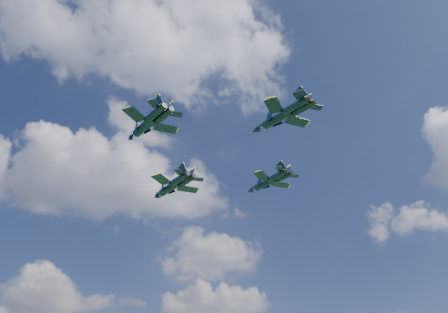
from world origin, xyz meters
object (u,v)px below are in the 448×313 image
(jet_lead, at_px, (169,188))
(jet_right, at_px, (264,184))
(jet_left, at_px, (144,127))
(jet_slot, at_px, (276,119))

(jet_lead, relative_size, jet_right, 1.08)
(jet_right, bearing_deg, jet_left, -176.51)
(jet_left, height_order, jet_right, jet_right)
(jet_left, distance_m, jet_slot, 26.94)
(jet_lead, height_order, jet_right, jet_right)
(jet_slot, bearing_deg, jet_lead, 86.45)
(jet_lead, relative_size, jet_left, 1.07)
(jet_left, bearing_deg, jet_slot, -49.10)
(jet_right, relative_size, jet_slot, 1.03)
(jet_left, bearing_deg, jet_right, 4.07)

